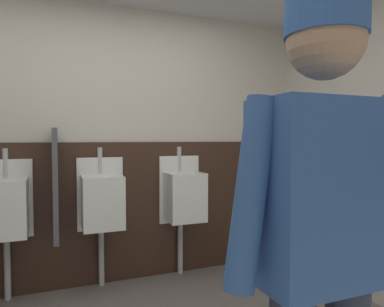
{
  "coord_description": "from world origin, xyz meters",
  "views": [
    {
      "loc": [
        -0.37,
        -1.55,
        1.32
      ],
      "look_at": [
        0.2,
        -0.11,
        1.25
      ],
      "focal_mm": 32.34,
      "sensor_mm": 36.0,
      "label": 1
    }
  ],
  "objects_px": {
    "urinal_left": "(4,207)",
    "urinal_middle": "(102,201)",
    "urinal_right": "(183,196)",
    "person": "(324,229)"
  },
  "relations": [
    {
      "from": "urinal_left",
      "to": "urinal_middle",
      "type": "relative_size",
      "value": 1.0
    },
    {
      "from": "urinal_left",
      "to": "urinal_right",
      "type": "relative_size",
      "value": 1.0
    },
    {
      "from": "urinal_left",
      "to": "urinal_right",
      "type": "height_order",
      "value": "same"
    },
    {
      "from": "urinal_middle",
      "to": "urinal_right",
      "type": "relative_size",
      "value": 1.0
    },
    {
      "from": "urinal_middle",
      "to": "urinal_right",
      "type": "distance_m",
      "value": 0.75
    },
    {
      "from": "urinal_left",
      "to": "person",
      "type": "bearing_deg",
      "value": -62.61
    },
    {
      "from": "urinal_left",
      "to": "urinal_middle",
      "type": "height_order",
      "value": "same"
    },
    {
      "from": "urinal_left",
      "to": "urinal_right",
      "type": "distance_m",
      "value": 1.5
    },
    {
      "from": "urinal_middle",
      "to": "urinal_left",
      "type": "bearing_deg",
      "value": 180.0
    },
    {
      "from": "urinal_middle",
      "to": "urinal_right",
      "type": "height_order",
      "value": "same"
    }
  ]
}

